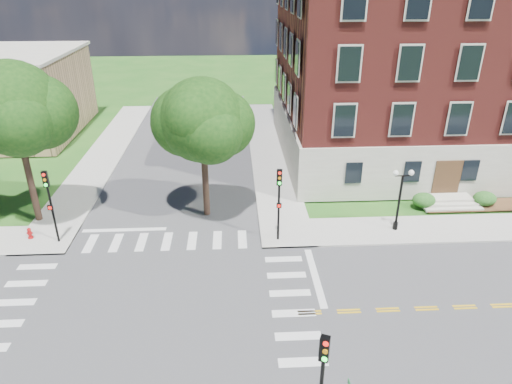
{
  "coord_description": "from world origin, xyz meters",
  "views": [
    {
      "loc": [
        4.34,
        -17.85,
        15.42
      ],
      "look_at": [
        5.7,
        7.53,
        3.2
      ],
      "focal_mm": 32.0,
      "sensor_mm": 36.0,
      "label": 1
    }
  ],
  "objects_px": {
    "traffic_signal_ne": "(279,196)",
    "twin_lamp_west": "(400,196)",
    "traffic_signal_se": "(322,377)",
    "traffic_signal_nw": "(49,198)",
    "fire_hydrant": "(30,234)"
  },
  "relations": [
    {
      "from": "traffic_signal_ne",
      "to": "twin_lamp_west",
      "type": "xyz_separation_m",
      "value": [
        7.87,
        0.85,
        -0.66
      ]
    },
    {
      "from": "twin_lamp_west",
      "to": "fire_hydrant",
      "type": "relative_size",
      "value": 5.64
    },
    {
      "from": "twin_lamp_west",
      "to": "traffic_signal_nw",
      "type": "bearing_deg",
      "value": -179.03
    },
    {
      "from": "twin_lamp_west",
      "to": "traffic_signal_ne",
      "type": "bearing_deg",
      "value": -173.83
    },
    {
      "from": "traffic_signal_nw",
      "to": "traffic_signal_se",
      "type": "bearing_deg",
      "value": -45.65
    },
    {
      "from": "traffic_signal_ne",
      "to": "fire_hydrant",
      "type": "distance_m",
      "value": 16.06
    },
    {
      "from": "fire_hydrant",
      "to": "twin_lamp_west",
      "type": "bearing_deg",
      "value": -0.24
    },
    {
      "from": "traffic_signal_ne",
      "to": "twin_lamp_west",
      "type": "height_order",
      "value": "traffic_signal_ne"
    },
    {
      "from": "traffic_signal_se",
      "to": "twin_lamp_west",
      "type": "xyz_separation_m",
      "value": [
        7.79,
        14.66,
        -0.66
      ]
    },
    {
      "from": "traffic_signal_se",
      "to": "fire_hydrant",
      "type": "distance_m",
      "value": 21.85
    },
    {
      "from": "traffic_signal_ne",
      "to": "fire_hydrant",
      "type": "height_order",
      "value": "traffic_signal_ne"
    },
    {
      "from": "traffic_signal_se",
      "to": "fire_hydrant",
      "type": "relative_size",
      "value": 6.4
    },
    {
      "from": "traffic_signal_se",
      "to": "traffic_signal_nw",
      "type": "relative_size",
      "value": 1.0
    },
    {
      "from": "traffic_signal_nw",
      "to": "fire_hydrant",
      "type": "height_order",
      "value": "traffic_signal_nw"
    },
    {
      "from": "traffic_signal_se",
      "to": "fire_hydrant",
      "type": "height_order",
      "value": "traffic_signal_se"
    }
  ]
}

